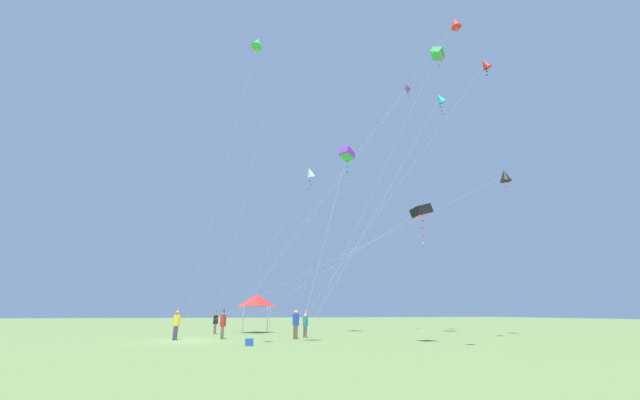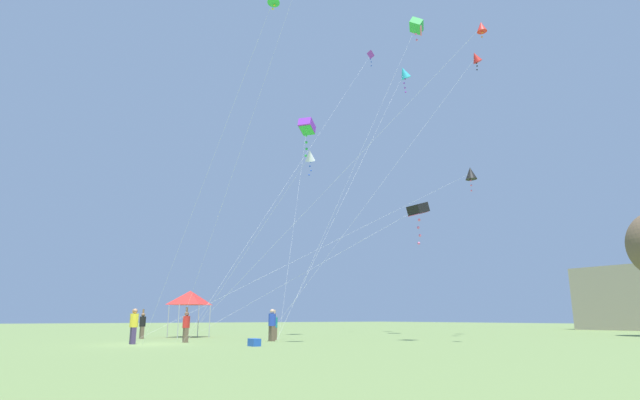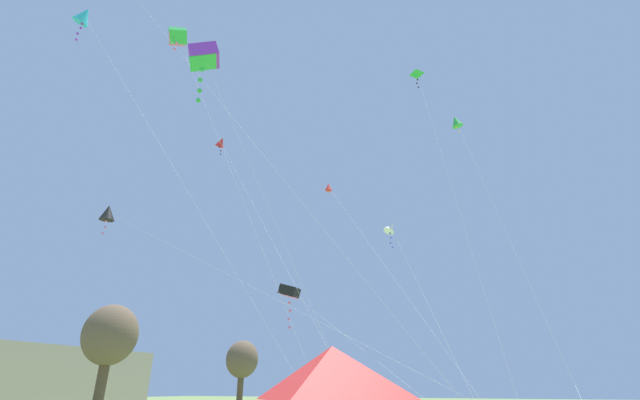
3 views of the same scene
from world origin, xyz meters
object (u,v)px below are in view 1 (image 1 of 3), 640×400
at_px(kite_red_diamond_4, 485,65).
at_px(kite_purple_box_9, 347,155).
at_px(person_yellow_shirt, 176,324).
at_px(kite_black_box_5, 421,212).
at_px(kite_purple_delta_6, 406,92).
at_px(person_black_shirt, 215,322).
at_px(festival_tent, 257,300).
at_px(person_teal_shirt, 305,324).
at_px(cooler_box, 249,342).
at_px(person_red_shirt, 223,324).
at_px(kite_white_diamond_0, 309,172).
at_px(kite_red_diamond_8, 454,24).
at_px(person_blue_shirt, 296,323).
at_px(kite_green_diamond_3, 257,43).
at_px(kite_black_diamond_1, 504,176).
at_px(kite_green_box_10, 437,54).
at_px(kite_cyan_diamond_7, 440,99).

distance_m(kite_red_diamond_4, kite_purple_box_9, 13.58).
relative_size(person_yellow_shirt, kite_purple_box_9, 0.11).
height_order(kite_black_box_5, kite_purple_box_9, kite_purple_box_9).
bearing_deg(kite_purple_delta_6, person_black_shirt, -95.55).
distance_m(festival_tent, person_teal_shirt, 7.83).
xyz_separation_m(cooler_box, person_red_shirt, (-5.44, -1.49, 0.74)).
bearing_deg(kite_white_diamond_0, kite_red_diamond_8, 43.54).
xyz_separation_m(cooler_box, person_blue_shirt, (-4.15, 3.19, 0.80)).
xyz_separation_m(kite_white_diamond_0, kite_green_diamond_3, (2.51, -3.81, 7.03)).
relative_size(festival_tent, person_yellow_shirt, 1.78).
bearing_deg(kite_white_diamond_0, festival_tent, -170.84).
bearing_deg(cooler_box, kite_black_diamond_1, 99.37).
relative_size(kite_black_diamond_1, kite_green_box_10, 1.00).
xyz_separation_m(person_yellow_shirt, kite_purple_box_9, (-4.23, 13.14, 15.17)).
xyz_separation_m(person_blue_shirt, kite_red_diamond_4, (5.53, 13.16, 18.59)).
height_order(kite_green_diamond_3, kite_cyan_diamond_7, kite_cyan_diamond_7).
distance_m(person_yellow_shirt, kite_red_diamond_4, 28.60).
distance_m(person_teal_shirt, kite_purple_box_9, 16.40).
distance_m(person_yellow_shirt, kite_black_diamond_1, 27.95).
relative_size(person_teal_shirt, kite_red_diamond_4, 0.09).
height_order(kite_white_diamond_0, kite_black_diamond_1, kite_black_diamond_1).
distance_m(cooler_box, person_blue_shirt, 5.30).
bearing_deg(cooler_box, kite_purple_delta_6, 122.15).
bearing_deg(kite_black_box_5, kite_purple_box_9, -173.68).
distance_m(kite_purple_delta_6, kite_green_box_10, 5.73).
relative_size(festival_tent, kite_red_diamond_4, 0.16).
xyz_separation_m(person_blue_shirt, kite_green_diamond_3, (6.51, -3.83, 16.19)).
height_order(person_teal_shirt, kite_red_diamond_8, kite_red_diamond_8).
relative_size(person_yellow_shirt, person_teal_shirt, 0.99).
bearing_deg(kite_black_diamond_1, person_blue_shirt, -92.27).
bearing_deg(kite_green_diamond_3, kite_cyan_diamond_7, 119.72).
bearing_deg(person_yellow_shirt, person_teal_shirt, 164.92).
height_order(person_blue_shirt, kite_black_box_5, kite_black_box_5).
xyz_separation_m(cooler_box, kite_green_box_10, (-4.33, 16.43, 24.99)).
distance_m(festival_tent, person_red_shirt, 7.82).
distance_m(cooler_box, person_red_shirt, 5.69).
bearing_deg(kite_green_diamond_3, kite_purple_box_9, 141.20).
bearing_deg(person_blue_shirt, kite_red_diamond_8, -107.82).
height_order(person_yellow_shirt, person_black_shirt, person_black_shirt).
xyz_separation_m(cooler_box, person_yellow_shirt, (-5.13, -4.36, 0.78)).
height_order(festival_tent, kite_white_diamond_0, kite_white_diamond_0).
distance_m(person_yellow_shirt, person_black_shirt, 7.00).
bearing_deg(kite_black_box_5, kite_red_diamond_4, 89.19).
height_order(festival_tent, kite_black_diamond_1, kite_black_diamond_1).
xyz_separation_m(person_teal_shirt, person_blue_shirt, (1.39, -0.93, 0.11)).
distance_m(person_yellow_shirt, kite_cyan_diamond_7, 33.26).
bearing_deg(festival_tent, kite_white_diamond_0, 9.16).
bearing_deg(kite_white_diamond_0, person_red_shirt, -138.62).
xyz_separation_m(kite_black_diamond_1, kite_red_diamond_8, (10.27, -11.11, 3.99)).
bearing_deg(person_red_shirt, kite_cyan_diamond_7, -101.36).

